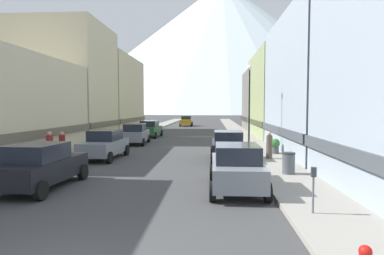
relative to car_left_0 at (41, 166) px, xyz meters
name	(u,v)px	position (x,y,z in m)	size (l,w,h in m)	color
sidewalk_left	(139,133)	(-2.45, 28.10, -0.82)	(2.50, 100.00, 0.15)	gray
sidewalk_right	(240,133)	(10.05, 28.10, -0.82)	(2.50, 100.00, 0.15)	gray
storefront_left_2	(63,85)	(-7.92, 19.32, 4.49)	(8.74, 8.77, 11.13)	beige
storefront_left_3	(98,96)	(-8.45, 30.80, 3.82)	(9.80, 13.33, 9.76)	beige
storefront_right_1	(340,88)	(15.31, 10.81, 3.64)	(8.31, 13.14, 9.39)	#99A5B2
storefront_right_2	(289,97)	(15.03, 24.66, 3.48)	(7.74, 13.83, 9.07)	#8C9966
storefront_right_3	(279,102)	(16.20, 35.91, 3.08)	(10.09, 8.31, 8.26)	#66605B
car_left_0	(41,166)	(0.00, 0.00, 0.00)	(2.25, 4.48, 1.78)	black
car_left_1	(104,144)	(0.01, 7.63, 0.00)	(2.20, 4.46, 1.78)	slate
car_left_2	(135,134)	(0.01, 15.92, 0.00)	(2.24, 4.48, 1.78)	slate
car_left_3	(150,129)	(0.00, 22.76, 0.00)	(2.22, 4.47, 1.78)	#265933
car_right_0	(237,167)	(7.60, 0.19, 0.00)	(2.08, 4.41, 1.78)	slate
car_right_1	(228,146)	(7.60, 7.41, 0.00)	(2.07, 4.41, 1.78)	black
car_driving_0	(186,121)	(2.20, 44.64, 0.00)	(2.06, 4.40, 1.78)	#B28419
parking_meter_near	(313,183)	(9.55, -2.93, 0.11)	(0.14, 0.10, 1.33)	#595960
trash_bin_right	(289,163)	(10.15, 2.79, -0.26)	(0.59, 0.59, 0.98)	#4C5156
potted_plant_0	(275,145)	(10.80, 9.54, -0.21)	(0.62, 0.62, 0.99)	#4C4C51
pedestrian_0	(62,145)	(-2.45, 7.11, -0.03)	(0.36, 0.36, 1.57)	maroon
pedestrian_1	(50,147)	(-2.45, 5.59, 0.03)	(0.36, 0.36, 1.68)	maroon
pedestrian_2	(269,146)	(10.05, 7.37, -0.02)	(0.36, 0.36, 1.60)	brown
streetlamp_right	(249,95)	(9.15, 10.14, 3.09)	(0.36, 0.36, 5.86)	black
mountain_backdrop	(222,47)	(14.42, 253.10, 49.65)	(251.78, 251.78, 101.11)	silver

